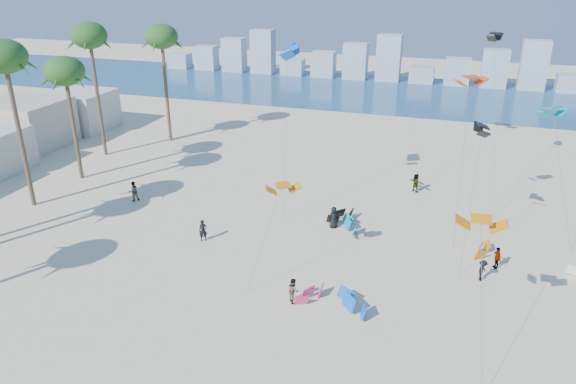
% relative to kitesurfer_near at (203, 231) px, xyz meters
% --- Properties ---
extents(ground, '(220.00, 220.00, 0.00)m').
position_rel_kitesurfer_near_xyz_m(ground, '(3.61, -14.50, -0.90)').
color(ground, beige).
rests_on(ground, ground).
extents(ocean, '(220.00, 220.00, 0.00)m').
position_rel_kitesurfer_near_xyz_m(ocean, '(3.61, 57.50, -0.90)').
color(ocean, navy).
rests_on(ocean, ground).
extents(kitesurfer_near, '(0.79, 0.71, 1.80)m').
position_rel_kitesurfer_near_xyz_m(kitesurfer_near, '(0.00, 0.00, 0.00)').
color(kitesurfer_near, black).
rests_on(kitesurfer_near, ground).
extents(kitesurfer_mid, '(1.00, 1.05, 1.71)m').
position_rel_kitesurfer_near_xyz_m(kitesurfer_mid, '(9.30, -5.75, -0.05)').
color(kitesurfer_mid, gray).
rests_on(kitesurfer_mid, ground).
extents(kitesurfers_far, '(41.51, 15.94, 1.92)m').
position_rel_kitesurfer_near_xyz_m(kitesurfers_far, '(11.84, 7.41, -0.00)').
color(kitesurfers_far, black).
rests_on(kitesurfers_far, ground).
extents(grounded_kites, '(21.70, 15.70, 0.99)m').
position_rel_kitesurfer_near_xyz_m(grounded_kites, '(16.01, 1.63, -0.45)').
color(grounded_kites, '#DC306A').
rests_on(grounded_kites, ground).
extents(flying_kites, '(27.47, 34.06, 18.62)m').
position_rel_kitesurfer_near_xyz_m(flying_kites, '(17.15, 7.72, 10.85)').
color(flying_kites, orange).
rests_on(flying_kites, ground).
extents(palm_row, '(8.34, 44.80, 15.24)m').
position_rel_kitesurfer_near_xyz_m(palm_row, '(-17.68, 1.64, 11.33)').
color(palm_row, brown).
rests_on(palm_row, ground).
extents(distant_skyline, '(85.00, 3.00, 8.40)m').
position_rel_kitesurfer_near_xyz_m(distant_skyline, '(2.42, 67.50, 2.19)').
color(distant_skyline, '#9EADBF').
rests_on(distant_skyline, ground).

